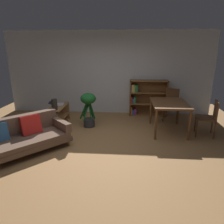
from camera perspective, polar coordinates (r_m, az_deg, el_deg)
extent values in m
plane|color=#9E7042|center=(4.60, -4.08, -9.97)|extent=(8.16, 8.16, 0.00)
cube|color=silver|center=(6.81, -1.03, 10.93)|extent=(6.80, 0.10, 2.70)
cylinder|color=brown|center=(4.73, -12.21, -8.63)|extent=(0.04, 0.04, 0.13)
cylinder|color=brown|center=(5.33, -16.12, -5.91)|extent=(0.04, 0.04, 0.13)
cube|color=brown|center=(4.72, -22.90, -8.20)|extent=(1.81, 1.83, 0.10)
cube|color=brown|center=(4.68, -23.04, -7.09)|extent=(1.74, 1.76, 0.10)
cube|color=brown|center=(4.89, -24.67, -3.14)|extent=(1.28, 1.31, 0.39)
cube|color=brown|center=(4.89, -14.49, -3.25)|extent=(0.68, 0.67, 0.20)
cube|color=red|center=(4.79, -22.08, -3.36)|extent=(0.47, 0.48, 0.44)
cube|color=olive|center=(6.46, -13.58, 0.38)|extent=(0.37, 0.04, 0.56)
cube|color=olive|center=(5.54, -16.74, -2.71)|extent=(0.37, 0.04, 0.56)
cube|color=olive|center=(6.01, -15.00, -1.54)|extent=(0.37, 1.03, 0.04)
cube|color=olive|center=(5.92, -15.23, 1.34)|extent=(0.37, 1.07, 0.04)
cube|color=olive|center=(6.08, -14.85, -3.37)|extent=(0.37, 1.03, 0.04)
cube|color=silver|center=(6.12, -14.62, 2.16)|extent=(0.27, 0.35, 0.02)
cube|color=black|center=(6.14, -16.54, 2.42)|extent=(0.25, 0.33, 0.07)
cylinder|color=#2D2823|center=(5.61, -16.04, 2.10)|extent=(0.16, 0.16, 0.28)
cylinder|color=slate|center=(5.59, -16.08, 2.66)|extent=(0.09, 0.09, 0.01)
cylinder|color=#333338|center=(5.77, -6.52, -2.99)|extent=(0.32, 0.32, 0.23)
cylinder|color=#195623|center=(5.65, -5.81, 1.11)|extent=(0.20, 0.08, 0.64)
cylinder|color=#195623|center=(5.73, -6.05, 0.67)|extent=(0.14, 0.21, 0.52)
cylinder|color=#195623|center=(5.78, -7.42, 0.81)|extent=(0.25, 0.27, 0.54)
cylinder|color=#195623|center=(5.67, -7.86, 0.84)|extent=(0.29, 0.06, 0.59)
cylinder|color=#195623|center=(5.59, -7.43, -0.30)|extent=(0.15, 0.24, 0.43)
cylinder|color=#195623|center=(5.59, -6.28, 0.35)|extent=(0.12, 0.15, 0.53)
ellipsoid|color=#195623|center=(5.57, -6.76, 3.81)|extent=(0.43, 0.43, 0.30)
cylinder|color=brown|center=(5.99, 10.93, 0.18)|extent=(0.06, 0.06, 0.75)
cylinder|color=brown|center=(4.95, 12.31, -3.59)|extent=(0.06, 0.06, 0.75)
cylinder|color=brown|center=(6.13, 18.28, 0.01)|extent=(0.06, 0.06, 0.75)
cylinder|color=brown|center=(5.12, 21.12, -3.66)|extent=(0.06, 0.06, 0.75)
cube|color=brown|center=(5.42, 15.96, 2.40)|extent=(0.89, 1.21, 0.05)
cylinder|color=#56351E|center=(5.42, 22.84, -4.43)|extent=(0.04, 0.04, 0.45)
cylinder|color=#56351E|center=(5.80, 22.54, -3.00)|extent=(0.04, 0.04, 0.45)
cylinder|color=#56351E|center=(5.48, 27.07, -4.76)|extent=(0.04, 0.04, 0.45)
cylinder|color=#56351E|center=(5.85, 26.49, -3.33)|extent=(0.04, 0.04, 0.45)
cube|color=#56351E|center=(5.56, 25.05, -1.51)|extent=(0.53, 0.53, 0.04)
cube|color=#56351E|center=(5.53, 27.43, 0.61)|extent=(0.13, 0.39, 0.43)
cylinder|color=#56351E|center=(6.27, 17.94, -0.94)|extent=(0.04, 0.04, 0.46)
cylinder|color=#56351E|center=(6.29, 14.34, -0.57)|extent=(0.04, 0.04, 0.46)
cylinder|color=#56351E|center=(6.64, 18.12, 0.03)|extent=(0.04, 0.04, 0.46)
cylinder|color=#56351E|center=(6.66, 14.71, 0.38)|extent=(0.04, 0.04, 0.46)
cube|color=#56351E|center=(6.39, 16.47, 1.90)|extent=(0.53, 0.52, 0.04)
cube|color=#56351E|center=(6.52, 16.78, 4.41)|extent=(0.39, 0.14, 0.46)
cube|color=brown|center=(6.69, 5.16, 4.09)|extent=(0.04, 0.34, 1.17)
cube|color=brown|center=(6.81, 15.16, 3.79)|extent=(0.04, 0.34, 1.17)
cube|color=brown|center=(6.62, 10.47, 8.73)|extent=(1.22, 0.34, 0.04)
cube|color=brown|center=(6.88, 9.96, -0.64)|extent=(1.22, 0.34, 0.04)
cube|color=brown|center=(6.87, 10.09, 4.24)|extent=(1.18, 0.04, 1.17)
cube|color=brown|center=(6.77, 10.12, 2.41)|extent=(1.18, 0.32, 0.04)
cube|color=brown|center=(6.69, 10.29, 5.51)|extent=(1.18, 0.32, 0.04)
cube|color=orange|center=(6.77, 5.53, 0.43)|extent=(0.04, 0.20, 0.23)
cube|color=#2D5199|center=(6.79, 6.02, 0.13)|extent=(0.07, 0.22, 0.15)
cube|color=#993884|center=(6.80, 6.65, 0.24)|extent=(0.06, 0.27, 0.18)
cube|color=red|center=(6.69, 5.63, 3.48)|extent=(0.04, 0.26, 0.20)
cube|color=#2D5199|center=(6.68, 5.99, 3.21)|extent=(0.03, 0.20, 0.15)
cube|color=#337F47|center=(6.69, 6.43, 3.46)|extent=(0.06, 0.24, 0.21)
cube|color=silver|center=(6.59, 5.70, 6.75)|extent=(0.03, 0.20, 0.24)
cube|color=gold|center=(6.61, 6.15, 6.75)|extent=(0.06, 0.27, 0.23)
cube|color=#337F47|center=(6.61, 6.71, 6.65)|extent=(0.06, 0.24, 0.22)
cube|color=#337F47|center=(6.62, 7.15, 6.61)|extent=(0.03, 0.26, 0.21)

